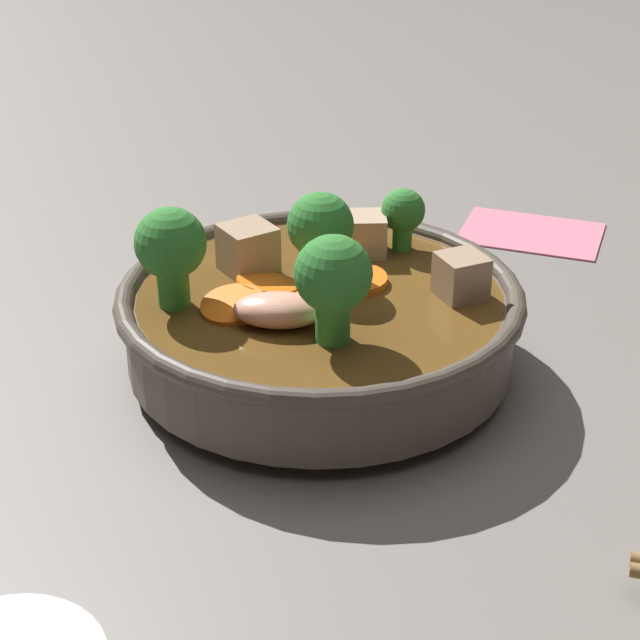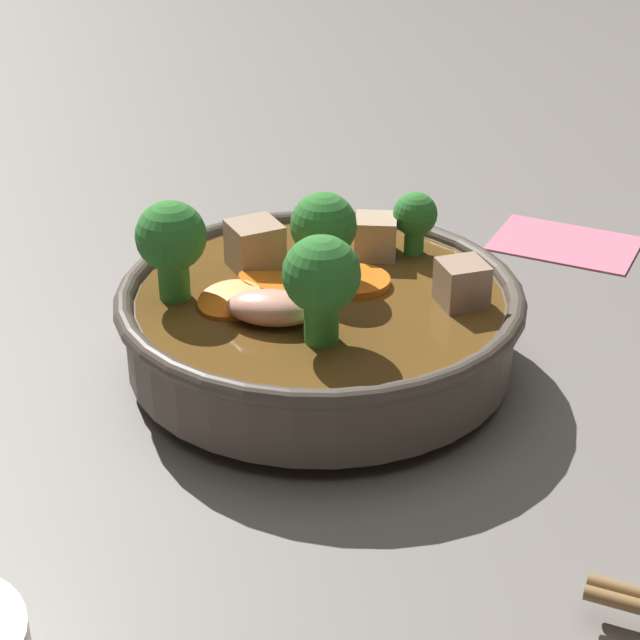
% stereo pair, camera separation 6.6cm
% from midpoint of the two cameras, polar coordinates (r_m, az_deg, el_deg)
% --- Properties ---
extents(ground_plane, '(3.00, 3.00, 0.00)m').
position_cam_midpoint_polar(ground_plane, '(0.68, 2.79, -2.78)').
color(ground_plane, slate).
extents(stirfry_bowl, '(0.25, 0.25, 0.12)m').
position_cam_midpoint_polar(stirfry_bowl, '(0.66, 2.76, 0.25)').
color(stirfry_bowl, '#51473D').
rests_on(stirfry_bowl, ground_plane).
extents(napkin, '(0.13, 0.11, 0.00)m').
position_cam_midpoint_polar(napkin, '(0.88, 15.07, 3.95)').
color(napkin, '#D16B84').
rests_on(napkin, ground_plane).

